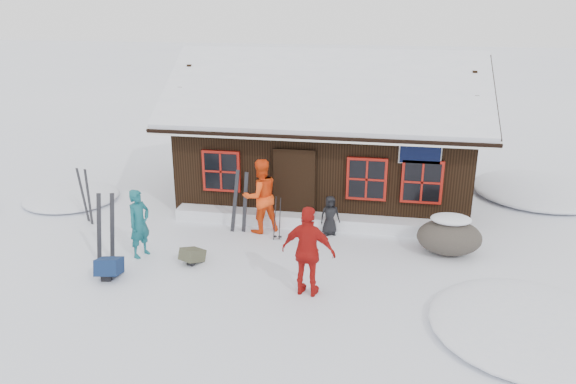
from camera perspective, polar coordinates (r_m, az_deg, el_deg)
name	(u,v)px	position (r m, az deg, el deg)	size (l,w,h in m)	color
ground	(239,259)	(13.30, -4.98, -6.78)	(120.00, 120.00, 0.00)	white
mountain_hut	(328,144)	(17.11, 4.05, 4.90)	(8.90, 6.09, 4.42)	black
snow_drift	(315,220)	(14.98, 2.77, -2.89)	(7.60, 0.60, 0.35)	white
snow_mounds	(319,232)	(14.68, 3.16, -4.12)	(20.60, 13.20, 0.48)	white
skier_teal	(139,223)	(13.53, -14.87, -3.10)	(0.60, 0.39, 1.65)	#14575F
skier_orange_left	(260,196)	(14.41, -2.82, -0.39)	(0.95, 0.74, 1.95)	#F64511
skier_orange_right	(308,252)	(11.38, 2.09, -6.08)	(1.12, 0.47, 1.92)	#AA1411
skier_crouched	(330,215)	(14.39, 4.29, -2.39)	(0.51, 0.33, 1.04)	black
boulder	(449,236)	(13.87, 16.07, -4.32)	(1.52, 1.14, 0.88)	#4A433B
ski_pair_left	(106,229)	(13.43, -18.03, -3.62)	(0.50, 0.27, 1.74)	black
ski_pair_mid	(86,197)	(16.00, -19.85, -0.46)	(0.45, 0.25, 1.56)	black
ski_pair_right	(240,203)	(14.43, -4.90, -1.10)	(0.56, 0.19, 1.73)	black
ski_poles	(277,219)	(14.03, -1.09, -2.79)	(0.21, 0.10, 1.18)	black
backpack_blue	(110,270)	(12.97, -17.67, -7.55)	(0.48, 0.64, 0.35)	#11234A
backpack_olive	(193,258)	(13.18, -9.68, -6.58)	(0.39, 0.51, 0.28)	#434430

